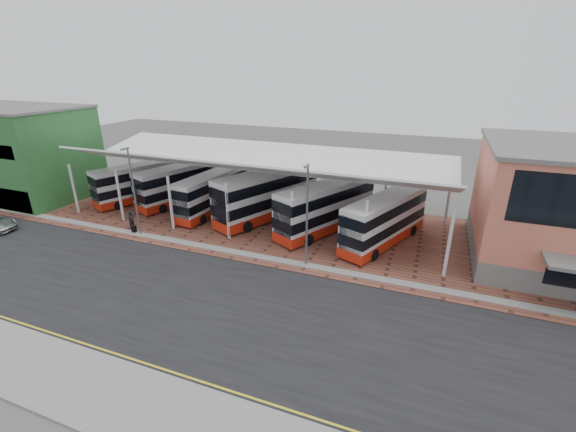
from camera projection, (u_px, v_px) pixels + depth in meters
name	position (u px, v px, depth m)	size (l,w,h in m)	color
ground	(246.00, 304.00, 25.11)	(140.00, 140.00, 0.00)	#484A45
road	(239.00, 313.00, 24.24)	(120.00, 14.00, 0.02)	black
forecourt	(329.00, 232.00, 35.70)	(72.00, 16.00, 0.06)	brown
sidewalk	(155.00, 412.00, 17.29)	(120.00, 4.00, 0.14)	slate
north_kerb	(282.00, 261.00, 30.46)	(120.00, 0.80, 0.14)	slate
yellow_line_near	(182.00, 381.00, 19.04)	(120.00, 0.12, 0.01)	gold
yellow_line_far	(185.00, 376.00, 19.30)	(120.00, 0.12, 0.01)	gold
canopy	(254.00, 162.00, 37.06)	(37.00, 11.63, 7.07)	silver
shop_green	(48.00, 155.00, 42.79)	(6.40, 10.20, 10.22)	#2C6630
shop_cream	(8.00, 151.00, 44.97)	(6.40, 10.20, 10.22)	beige
lamp_west	(133.00, 190.00, 33.63)	(0.16, 0.90, 8.07)	#56585D
lamp_east	(307.00, 214.00, 28.27)	(0.16, 0.90, 8.07)	#56585D
bus_0	(140.00, 183.00, 43.34)	(6.06, 10.13, 4.13)	silver
bus_1	(181.00, 184.00, 42.54)	(5.60, 10.51, 4.24)	silver
bus_2	(212.00, 193.00, 39.93)	(3.29, 10.15, 4.11)	silver
bus_3	(267.00, 195.00, 38.14)	(7.26, 11.81, 4.83)	silver
bus_4	(326.00, 208.00, 35.32)	(7.11, 10.89, 4.50)	silver
bus_5	(385.00, 220.00, 32.80)	(6.07, 10.42, 4.24)	silver
pedestrian	(131.00, 220.00, 36.10)	(0.64, 0.42, 1.76)	black
suitcase	(134.00, 229.00, 35.42)	(0.39, 0.28, 0.67)	black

